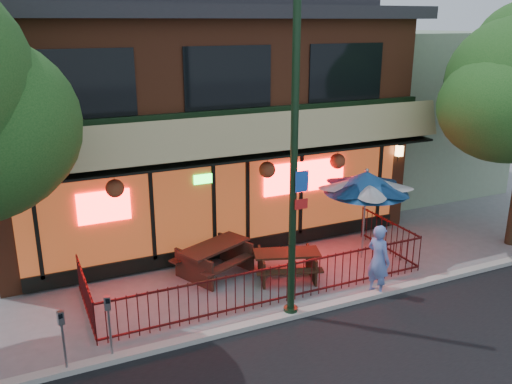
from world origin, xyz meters
The scene contains 12 objects.
ground centered at (0.00, 0.00, 0.00)m, with size 80.00×80.00×0.00m, color gray.
curb centered at (0.00, -0.50, 0.06)m, with size 80.00×0.25×0.12m, color #999993.
restaurant_building centered at (0.00, 7.11, 4.13)m, with size 12.96×9.49×8.05m.
neighbor_building centered at (9.00, 7.70, 3.00)m, with size 6.00×7.00×6.00m, color gray.
patio_fence centered at (0.00, 0.50, 0.63)m, with size 8.44×2.62×1.00m.
street_light centered at (0.00, -0.40, 3.15)m, with size 0.43×0.32×7.00m.
picnic_table_left centered at (-0.81, 2.31, 0.54)m, with size 2.35×2.12×0.82m.
picnic_table_right centered at (0.80, 1.32, 0.47)m, with size 2.01×1.76×0.72m.
patio_umbrella centered at (3.32, 1.54, 2.23)m, with size 2.28×2.28×2.61m.
pedestrian centered at (2.41, -0.35, 0.89)m, with size 0.65×0.43×1.78m, color #627BC4.
parking_meter_near centered at (-4.00, -0.40, 0.94)m, with size 0.14×0.13×1.39m.
parking_meter_far centered at (-4.87, -0.48, 0.89)m, with size 0.14×0.12×1.31m.
Camera 1 is at (-5.28, -9.97, 6.39)m, focal length 38.00 mm.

